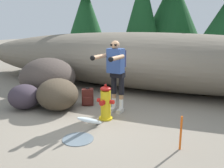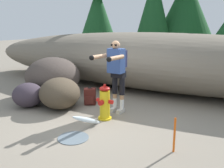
# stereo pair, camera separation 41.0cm
# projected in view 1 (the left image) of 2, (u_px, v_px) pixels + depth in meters

# --- Properties ---
(ground_plane) EXTENTS (56.00, 56.00, 0.04)m
(ground_plane) POSITION_uv_depth(u_px,v_px,m) (96.00, 119.00, 5.61)
(ground_plane) COLOR gray
(dirt_embankment) EXTENTS (13.99, 3.20, 1.85)m
(dirt_embankment) POSITION_uv_depth(u_px,v_px,m) (143.00, 60.00, 8.29)
(dirt_embankment) COLOR #756B5B
(dirt_embankment) RESTS_ON ground_plane
(fire_hydrant) EXTENTS (0.41, 0.36, 0.81)m
(fire_hydrant) POSITION_uv_depth(u_px,v_px,m) (106.00, 103.00, 5.50)
(fire_hydrant) COLOR gold
(fire_hydrant) RESTS_ON ground_plane
(hydrant_water_jet) EXTENTS (0.58, 1.29, 0.55)m
(hydrant_water_jet) POSITION_uv_depth(u_px,v_px,m) (88.00, 125.00, 4.86)
(hydrant_water_jet) COLOR silver
(hydrant_water_jet) RESTS_ON ground_plane
(utility_worker) EXTENTS (0.56, 0.99, 1.73)m
(utility_worker) POSITION_uv_depth(u_px,v_px,m) (116.00, 68.00, 5.75)
(utility_worker) COLOR beige
(utility_worker) RESTS_ON ground_plane
(spare_backpack) EXTENTS (0.36, 0.36, 0.47)m
(spare_backpack) POSITION_uv_depth(u_px,v_px,m) (88.00, 97.00, 6.52)
(spare_backpack) COLOR #511E19
(spare_backpack) RESTS_ON ground_plane
(boulder_large) EXTENTS (2.10, 2.14, 1.16)m
(boulder_large) POSITION_uv_depth(u_px,v_px,m) (48.00, 78.00, 7.20)
(boulder_large) COLOR #463C36
(boulder_large) RESTS_ON ground_plane
(boulder_mid) EXTENTS (1.61, 1.62, 0.77)m
(boulder_mid) POSITION_uv_depth(u_px,v_px,m) (58.00, 94.00, 6.18)
(boulder_mid) COLOR #453A2C
(boulder_mid) RESTS_ON ground_plane
(boulder_small) EXTENTS (0.97, 0.97, 0.63)m
(boulder_small) POSITION_uv_depth(u_px,v_px,m) (24.00, 97.00, 6.22)
(boulder_small) COLOR #382F39
(boulder_small) RESTS_ON ground_plane
(pine_tree_far_left) EXTENTS (2.08, 2.08, 6.08)m
(pine_tree_far_left) POSITION_uv_depth(u_px,v_px,m) (86.00, 4.00, 13.53)
(pine_tree_far_left) COLOR #47331E
(pine_tree_far_left) RESTS_ON ground_plane
(survey_stake) EXTENTS (0.04, 0.04, 0.60)m
(survey_stake) POSITION_uv_depth(u_px,v_px,m) (181.00, 133.00, 4.15)
(survey_stake) COLOR #E55914
(survey_stake) RESTS_ON ground_plane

